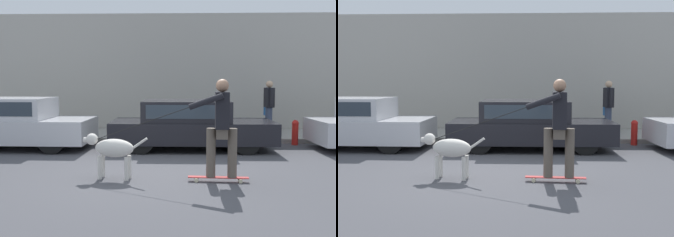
# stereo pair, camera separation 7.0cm
# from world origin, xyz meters

# --- Properties ---
(ground_plane) EXTENTS (36.00, 36.00, 0.00)m
(ground_plane) POSITION_xyz_m (0.00, 0.00, 0.00)
(ground_plane) COLOR #47474C
(back_wall) EXTENTS (32.00, 0.30, 3.95)m
(back_wall) POSITION_xyz_m (0.00, 6.21, 1.98)
(back_wall) COLOR #ADA89E
(back_wall) RESTS_ON ground_plane
(sidewalk_curb) EXTENTS (30.00, 2.38, 0.12)m
(sidewalk_curb) POSITION_xyz_m (0.00, 4.85, 0.06)
(sidewalk_curb) COLOR gray
(sidewalk_curb) RESTS_ON ground_plane
(parked_car_0) EXTENTS (3.98, 1.79, 1.29)m
(parked_car_0) POSITION_xyz_m (-3.87, 2.66, 0.63)
(parked_car_0) COLOR black
(parked_car_0) RESTS_ON ground_plane
(parked_car_1) EXTENTS (4.03, 1.68, 1.23)m
(parked_car_1) POSITION_xyz_m (0.67, 2.66, 0.61)
(parked_car_1) COLOR black
(parked_car_1) RESTS_ON ground_plane
(dog) EXTENTS (1.16, 0.43, 0.79)m
(dog) POSITION_xyz_m (-0.78, -0.41, 0.53)
(dog) COLOR beige
(dog) RESTS_ON ground_plane
(skateboarder) EXTENTS (2.73, 0.65, 1.75)m
(skateboarder) POSITION_xyz_m (1.10, -0.58, 0.99)
(skateboarder) COLOR beige
(skateboarder) RESTS_ON ground_plane
(pedestrian_with_bag) EXTENTS (0.25, 0.73, 1.61)m
(pedestrian_with_bag) POSITION_xyz_m (3.11, 4.85, 1.00)
(pedestrian_with_bag) COLOR #3D4760
(pedestrian_with_bag) RESTS_ON sidewalk_curb
(fire_hydrant) EXTENTS (0.18, 0.18, 0.67)m
(fire_hydrant) POSITION_xyz_m (3.51, 3.41, 0.35)
(fire_hydrant) COLOR red
(fire_hydrant) RESTS_ON ground_plane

